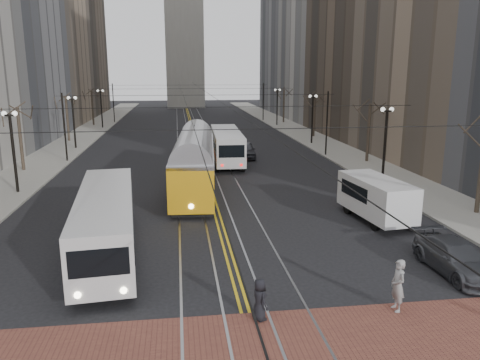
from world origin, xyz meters
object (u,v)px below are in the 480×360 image
object	(u,v)px
sedan_silver	(237,146)
pedestrian_b	(398,285)
sedan_grey	(246,150)
streetcar	(195,167)
transit_bus	(106,224)
sedan_parked	(456,257)
cargo_van	(376,200)
rear_bus	(227,147)
pedestrian_a	(260,299)

from	to	relation	value
sedan_silver	pedestrian_b	world-z (taller)	pedestrian_b
sedan_silver	sedan_grey	bearing A→B (deg)	-88.55
pedestrian_b	sedan_grey	bearing A→B (deg)	-179.13
streetcar	transit_bus	bearing A→B (deg)	-107.37
transit_bus	sedan_parked	world-z (taller)	transit_bus
pedestrian_b	cargo_van	bearing A→B (deg)	159.86
cargo_van	sedan_grey	distance (m)	21.84
streetcar	sedan_grey	distance (m)	13.96
transit_bus	sedan_silver	distance (m)	29.42
sedan_grey	sedan_silver	size ratio (longest dim) A/B	1.03
pedestrian_b	rear_bus	bearing A→B (deg)	-174.76
sedan_grey	sedan_silver	distance (m)	3.25
sedan_parked	pedestrian_a	size ratio (longest dim) A/B	3.14
transit_bus	sedan_parked	size ratio (longest dim) A/B	2.46
transit_bus	cargo_van	distance (m)	15.13
transit_bus	sedan_grey	size ratio (longest dim) A/B	2.63
rear_bus	sedan_grey	bearing A→B (deg)	46.09
transit_bus	sedan_parked	bearing A→B (deg)	-21.18
sedan_silver	pedestrian_a	xyz separation A→B (m)	(-3.58, -34.77, 0.05)
rear_bus	pedestrian_a	distance (m)	29.51
sedan_silver	rear_bus	bearing A→B (deg)	-115.59
transit_bus	sedan_parked	distance (m)	15.80
sedan_silver	sedan_parked	size ratio (longest dim) A/B	0.91
cargo_van	sedan_parked	bearing A→B (deg)	-93.51
streetcar	sedan_grey	world-z (taller)	streetcar
pedestrian_a	pedestrian_b	distance (m)	5.08
sedan_grey	pedestrian_a	xyz separation A→B (m)	(-4.15, -31.57, 0.01)
sedan_grey	pedestrian_b	distance (m)	31.59
rear_bus	sedan_silver	distance (m)	5.63
pedestrian_a	transit_bus	bearing A→B (deg)	19.76
transit_bus	rear_bus	size ratio (longest dim) A/B	1.02
pedestrian_b	streetcar	bearing A→B (deg)	-161.56
transit_bus	streetcar	xyz separation A→B (m)	(4.62, 11.83, 0.26)
cargo_van	pedestrian_b	xyz separation A→B (m)	(-3.59, -10.21, -0.26)
rear_bus	sedan_grey	distance (m)	3.15
rear_bus	pedestrian_b	world-z (taller)	rear_bus
transit_bus	pedestrian_b	world-z (taller)	transit_bus
rear_bus	cargo_van	xyz separation A→B (m)	(6.70, -19.22, -0.27)
pedestrian_a	sedan_silver	bearing A→B (deg)	-27.28
rear_bus	cargo_van	world-z (taller)	rear_bus
sedan_parked	pedestrian_b	distance (m)	4.90
streetcar	sedan_silver	distance (m)	16.75
sedan_parked	transit_bus	bearing A→B (deg)	162.92
pedestrian_a	cargo_van	bearing A→B (deg)	-61.68
sedan_silver	transit_bus	bearing A→B (deg)	-117.91
streetcar	sedan_silver	world-z (taller)	streetcar
pedestrian_a	pedestrian_b	xyz separation A→B (m)	(5.07, 0.00, 0.21)
sedan_grey	cargo_van	bearing A→B (deg)	-73.14
rear_bus	pedestrian_a	xyz separation A→B (m)	(-1.96, -29.44, -0.74)
sedan_grey	rear_bus	bearing A→B (deg)	-130.83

